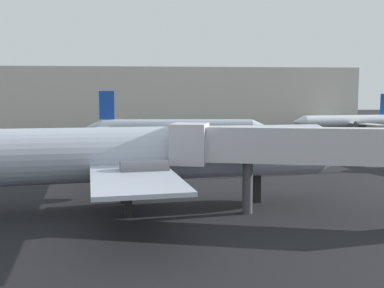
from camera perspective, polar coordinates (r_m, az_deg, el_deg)
The scene contains 5 objects.
airplane_at_gate at distance 31.48m, azimuth -6.64°, elevation -1.29°, with size 35.43×23.27×10.77m.
airplane_far_left at distance 75.07m, azimuth -2.07°, elevation 2.05°, with size 32.21×18.17×9.18m.
airplane_far_right at distance 101.88m, azimuth 19.53°, elevation 2.82°, with size 26.55×20.49×8.96m.
jet_bridge at distance 30.50m, azimuth 16.71°, elevation -0.42°, with size 22.38×7.51×6.18m.
terminal_building at distance 117.26m, azimuth -1.93°, elevation 5.78°, with size 87.12×25.71×15.36m, color beige.
Camera 1 is at (-4.06, -6.71, 7.89)m, focal length 41.22 mm.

